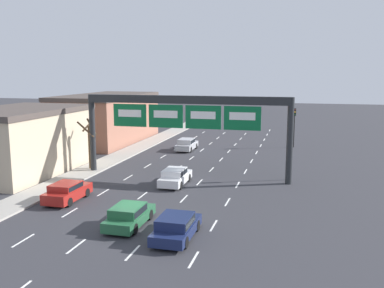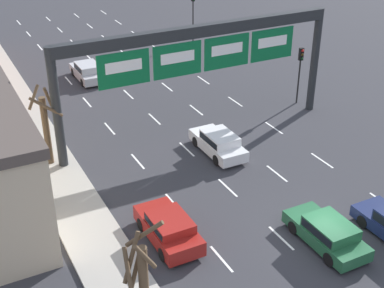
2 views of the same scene
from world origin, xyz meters
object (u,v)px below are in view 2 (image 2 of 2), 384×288
object	(u,v)px
sign_gantry	(200,51)
car_green	(328,232)
traffic_light_near_gantry	(300,64)
car_white	(219,142)
traffic_light_mid_block	(193,7)
tree_bare_second	(142,285)
tree_bare_closest	(46,125)
car_red	(169,227)
car_silver	(88,71)

from	to	relation	value
sign_gantry	car_green	xyz separation A→B (m)	(-0.07, -12.73, -5.01)
traffic_light_near_gantry	car_white	bearing A→B (deg)	-155.89
car_green	traffic_light_mid_block	world-z (taller)	traffic_light_mid_block
car_white	tree_bare_second	distance (m)	15.04
tree_bare_closest	car_white	bearing A→B (deg)	-19.11
car_red	car_white	size ratio (longest dim) A/B	0.96
tree_bare_second	sign_gantry	bearing A→B (deg)	55.04
tree_bare_second	traffic_light_near_gantry	bearing A→B (deg)	39.44
car_silver	tree_bare_second	distance (m)	27.92
sign_gantry	car_silver	size ratio (longest dim) A/B	4.23
car_silver	traffic_light_mid_block	distance (m)	13.85
traffic_light_near_gantry	traffic_light_mid_block	bearing A→B (deg)	89.46
sign_gantry	tree_bare_second	xyz separation A→B (m)	(-9.82, -14.04, -3.03)
car_green	tree_bare_closest	size ratio (longest dim) A/B	0.88
car_red	sign_gantry	bearing A→B (deg)	54.37
sign_gantry	car_green	world-z (taller)	sign_gantry
traffic_light_mid_block	tree_bare_closest	distance (m)	25.84
sign_gantry	tree_bare_closest	world-z (taller)	sign_gantry
sign_gantry	traffic_light_near_gantry	bearing A→B (deg)	8.65
car_red	traffic_light_mid_block	size ratio (longest dim) A/B	0.86
car_green	tree_bare_closest	xyz separation A→B (m)	(-9.59, 13.33, 1.91)
traffic_light_near_gantry	car_red	bearing A→B (deg)	-145.94
car_red	car_green	size ratio (longest dim) A/B	0.96
tree_bare_closest	traffic_light_near_gantry	bearing A→B (deg)	2.31
traffic_light_mid_block	tree_bare_closest	size ratio (longest dim) A/B	0.99
car_silver	traffic_light_near_gantry	size ratio (longest dim) A/B	1.04
car_red	tree_bare_second	size ratio (longest dim) A/B	0.85
tree_bare_second	tree_bare_closest	bearing A→B (deg)	89.36
car_red	tree_bare_second	distance (m)	6.31
traffic_light_mid_block	tree_bare_closest	bearing A→B (deg)	-136.44
sign_gantry	tree_bare_closest	size ratio (longest dim) A/B	3.78
car_red	car_white	bearing A→B (deg)	45.05
car_red	tree_bare_closest	size ratio (longest dim) A/B	0.85
sign_gantry	car_red	bearing A→B (deg)	-125.63
tree_bare_second	car_green	bearing A→B (deg)	7.67
sign_gantry	car_green	size ratio (longest dim) A/B	4.27
car_white	tree_bare_closest	xyz separation A→B (m)	(-9.51, 3.30, 1.89)
car_green	traffic_light_mid_block	size ratio (longest dim) A/B	0.89
car_red	car_green	bearing A→B (deg)	-29.79
car_white	tree_bare_closest	size ratio (longest dim) A/B	0.89
car_red	traffic_light_mid_block	bearing A→B (deg)	60.48
car_silver	tree_bare_second	size ratio (longest dim) A/B	0.89
car_silver	traffic_light_near_gantry	xyz separation A→B (m)	(12.33, -11.72, 2.27)
sign_gantry	car_white	world-z (taller)	sign_gantry
car_silver	car_green	xyz separation A→B (m)	(3.36, -25.80, -0.04)
sign_gantry	traffic_light_near_gantry	xyz separation A→B (m)	(8.90, 1.35, -2.71)
car_green	sign_gantry	bearing A→B (deg)	89.70
car_red	traffic_light_near_gantry	bearing A→B (deg)	34.06
car_white	sign_gantry	bearing A→B (deg)	87.03
car_silver	traffic_light_near_gantry	world-z (taller)	traffic_light_near_gantry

